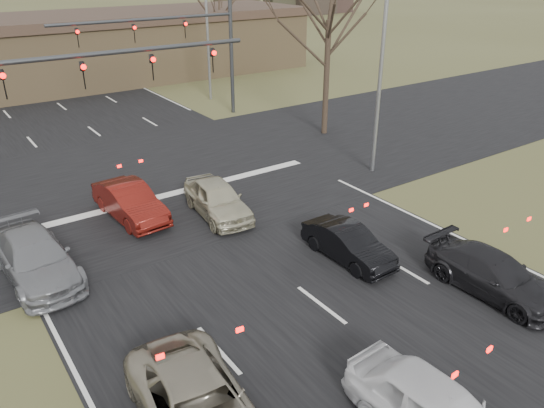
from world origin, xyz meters
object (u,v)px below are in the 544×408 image
at_px(building, 58,51).
at_px(mast_arm_near, 25,95).
at_px(car_grey_ahead, 36,258).
at_px(car_charcoal_sedan, 493,274).
at_px(car_red_ahead, 130,202).
at_px(car_silver_ahead, 217,199).
at_px(streetlight_right_near, 379,53).
at_px(streetlight_right_far, 204,18).
at_px(mast_arm_far, 190,37).
at_px(car_black_hatch, 348,244).

height_order(building, mast_arm_near, mast_arm_near).
bearing_deg(mast_arm_near, car_grey_ahead, -109.49).
relative_size(car_charcoal_sedan, car_red_ahead, 1.03).
relative_size(building, car_silver_ahead, 10.22).
bearing_deg(streetlight_right_near, building, 103.69).
xyz_separation_m(building, car_silver_ahead, (-1.50, -27.94, -1.96)).
relative_size(building, car_grey_ahead, 8.82).
xyz_separation_m(streetlight_right_far, car_red_ahead, (-11.76, -15.20, -4.90)).
bearing_deg(car_red_ahead, streetlight_right_near, -13.40).
bearing_deg(mast_arm_near, streetlight_right_far, 43.89).
bearing_deg(mast_arm_near, building, 73.87).
distance_m(mast_arm_near, car_grey_ahead, 5.80).
xyz_separation_m(mast_arm_far, car_charcoal_sedan, (-1.44, -22.43, -4.39)).
height_order(mast_arm_near, streetlight_right_near, streetlight_right_near).
relative_size(mast_arm_near, car_red_ahead, 2.89).
xyz_separation_m(streetlight_right_near, car_grey_ahead, (-15.32, -0.59, -4.89)).
xyz_separation_m(streetlight_right_near, streetlight_right_far, (0.50, 17.00, 0.00)).
xyz_separation_m(building, car_grey_ahead, (-8.50, -28.59, -1.97)).
bearing_deg(car_black_hatch, streetlight_right_near, 39.97).
distance_m(streetlight_right_far, car_grey_ahead, 24.16).
height_order(mast_arm_near, mast_arm_far, same).
bearing_deg(streetlight_right_near, car_charcoal_sedan, -113.37).
relative_size(building, car_charcoal_sedan, 9.78).
xyz_separation_m(car_black_hatch, car_charcoal_sedan, (2.30, -3.99, 0.03)).
xyz_separation_m(building, car_charcoal_sedan, (2.75, -37.43, -2.04)).
xyz_separation_m(car_grey_ahead, car_red_ahead, (4.06, 2.39, -0.01)).
bearing_deg(building, mast_arm_near, -106.13).
xyz_separation_m(car_grey_ahead, car_silver_ahead, (7.00, 0.65, 0.01)).
relative_size(streetlight_right_near, car_charcoal_sedan, 2.31).
xyz_separation_m(streetlight_right_near, car_black_hatch, (-6.37, -5.44, -4.99)).
bearing_deg(car_silver_ahead, mast_arm_far, 72.92).
height_order(car_grey_ahead, car_silver_ahead, car_silver_ahead).
xyz_separation_m(mast_arm_near, car_black_hatch, (7.68, -8.44, -4.48)).
bearing_deg(car_black_hatch, mast_arm_far, 78.06).
distance_m(streetlight_right_near, car_black_hatch, 9.75).
height_order(mast_arm_near, streetlight_right_far, streetlight_right_far).
height_order(car_black_hatch, car_charcoal_sedan, car_charcoal_sedan).
bearing_deg(streetlight_right_far, building, 123.65).
bearing_deg(streetlight_right_far, mast_arm_far, -128.11).
height_order(car_charcoal_sedan, car_grey_ahead, car_grey_ahead).
height_order(car_grey_ahead, car_red_ahead, car_grey_ahead).
bearing_deg(streetlight_right_near, streetlight_right_far, 88.32).
bearing_deg(building, streetlight_right_near, -76.31).
height_order(mast_arm_far, streetlight_right_far, streetlight_right_far).
bearing_deg(building, mast_arm_far, -74.42).
bearing_deg(car_black_hatch, mast_arm_near, 131.82).
xyz_separation_m(building, streetlight_right_near, (6.82, -28.00, 2.92)).
xyz_separation_m(mast_arm_near, car_silver_ahead, (5.73, -2.94, -4.37)).
distance_m(car_black_hatch, car_grey_ahead, 10.18).
bearing_deg(streetlight_right_near, car_red_ahead, 170.90).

